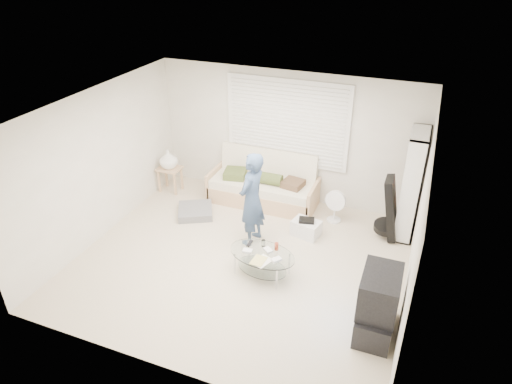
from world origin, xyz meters
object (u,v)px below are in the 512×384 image
at_px(futon_sofa, 264,187).
at_px(coffee_table, 262,257).
at_px(bookshelf, 411,185).
at_px(tv_unit, 378,304).

distance_m(futon_sofa, coffee_table, 2.20).
bearing_deg(bookshelf, coffee_table, -133.71).
bearing_deg(coffee_table, tv_unit, -16.96).
bearing_deg(tv_unit, coffee_table, 163.04).
bearing_deg(futon_sofa, tv_unit, -45.98).
height_order(futon_sofa, coffee_table, futon_sofa).
relative_size(futon_sofa, bookshelf, 1.11).
xyz_separation_m(tv_unit, coffee_table, (-1.76, 0.54, -0.13)).
distance_m(bookshelf, tv_unit, 2.56).
height_order(bookshelf, tv_unit, bookshelf).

